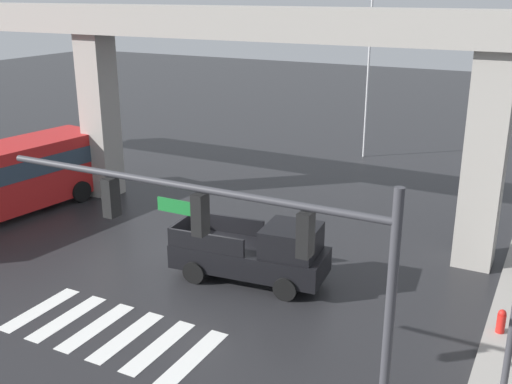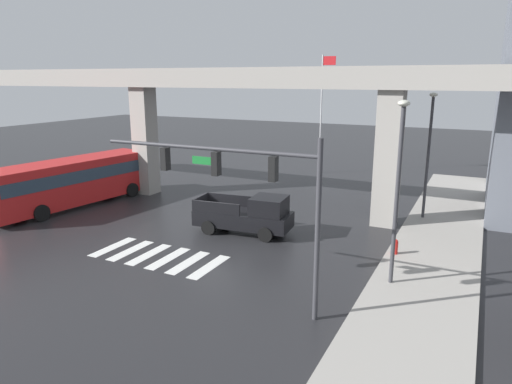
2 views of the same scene
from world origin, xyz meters
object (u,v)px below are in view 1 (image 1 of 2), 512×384
Objects in this scene: traffic_signal_mast at (253,250)px; flagpole at (371,56)px; pickup_truck at (258,253)px; fire_hydrant at (501,323)px.

traffic_signal_mast is 24.46m from flagpole.
pickup_truck is 7.59m from fire_hydrant.
pickup_truck is at bearing 116.57° from traffic_signal_mast.
flagpole reaches higher than fire_hydrant.
fire_hydrant is at bearing 59.86° from traffic_signal_mast.
traffic_signal_mast is 0.88× the size of flagpole.
pickup_truck is 8.59m from traffic_signal_mast.
fire_hydrant is at bearing 0.22° from pickup_truck.
fire_hydrant is at bearing -61.14° from flagpole.
flagpole is at bearing 102.33° from traffic_signal_mast.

